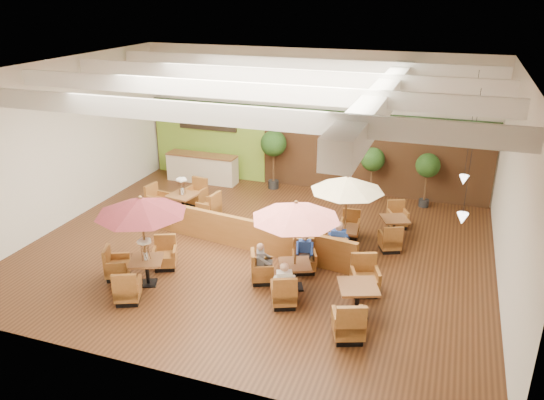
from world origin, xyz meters
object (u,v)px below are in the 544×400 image
at_px(topiary_1, 373,161).
at_px(topiary_2, 428,167).
at_px(table_4, 357,300).
at_px(diner_2, 262,258).
at_px(topiary_0, 273,146).
at_px(table_0, 140,222).
at_px(table_2, 345,196).
at_px(table_3, 183,204).
at_px(diner_3, 339,238).
at_px(table_5, 394,229).
at_px(diner_0, 284,280).
at_px(table_1, 293,226).
at_px(diner_4, 339,239).
at_px(service_counter, 202,168).
at_px(diner_1, 305,249).
at_px(booth_divider, 246,234).

height_order(topiary_1, topiary_2, topiary_1).
height_order(table_4, diner_2, diner_2).
xyz_separation_m(topiary_0, topiary_2, (5.94, 0.00, -0.26)).
xyz_separation_m(table_0, table_2, (4.65, 3.89, -0.10)).
distance_m(table_3, diner_3, 6.20).
xyz_separation_m(topiary_1, diner_2, (-1.80, -7.12, -0.82)).
bearing_deg(table_5, diner_0, -137.70).
height_order(table_1, diner_3, table_1).
bearing_deg(table_2, table_3, 168.62).
bearing_deg(diner_2, table_1, 70.18).
xyz_separation_m(table_2, table_5, (1.42, 1.24, -1.42)).
relative_size(topiary_0, diner_0, 2.98).
height_order(topiary_2, diner_0, topiary_2).
height_order(table_5, diner_4, diner_4).
xyz_separation_m(diner_2, diner_3, (1.71, 1.85, 0.05)).
xyz_separation_m(service_counter, topiary_0, (3.09, 0.20, 1.20)).
xyz_separation_m(topiary_0, topiary_1, (3.94, 0.00, -0.24)).
distance_m(topiary_1, diner_1, 6.30).
bearing_deg(topiary_2, diner_2, -118.04).
height_order(table_4, diner_3, diner_3).
bearing_deg(table_4, diner_3, 91.83).
bearing_deg(service_counter, topiary_2, 1.27).
distance_m(table_0, table_1, 4.03).
bearing_deg(table_4, diner_1, 117.49).
xyz_separation_m(topiary_2, diner_0, (-2.86, -8.06, -0.77)).
relative_size(service_counter, diner_1, 4.12).
relative_size(topiary_1, diner_0, 2.58).
relative_size(topiary_2, diner_0, 2.55).
distance_m(table_0, table_2, 6.06).
relative_size(table_3, topiary_1, 1.35).
height_order(service_counter, diner_0, diner_0).
bearing_deg(diner_3, topiary_2, 66.31).
height_order(table_5, topiary_0, topiary_0).
bearing_deg(diner_0, diner_2, 112.25).
xyz_separation_m(table_2, topiary_0, (-3.80, 4.38, 0.02)).
xyz_separation_m(topiary_2, diner_3, (-2.08, -5.27, -0.75)).
bearing_deg(topiary_0, table_5, -31.09).
height_order(topiary_0, diner_0, topiary_0).
relative_size(diner_0, diner_1, 1.10).
height_order(table_2, topiary_1, table_2).
bearing_deg(table_3, diner_3, -5.67).
distance_m(table_1, topiary_2, 7.71).
distance_m(service_counter, diner_2, 8.68).
relative_size(diner_1, diner_2, 1.00).
height_order(diner_1, diner_3, diner_3).
height_order(diner_1, diner_2, diner_1).
height_order(diner_3, diner_4, diner_3).
bearing_deg(service_counter, diner_3, -36.17).
xyz_separation_m(booth_divider, topiary_2, (4.97, 5.39, 1.03)).
height_order(table_5, topiary_2, topiary_2).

